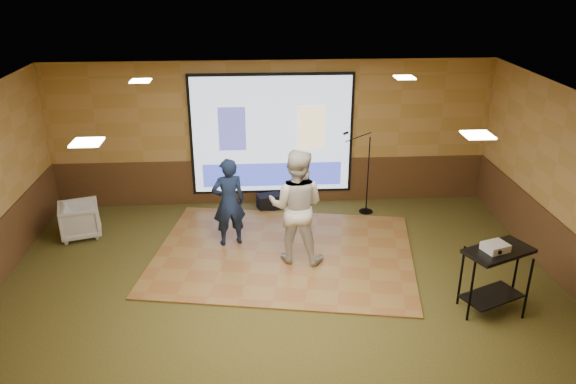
{
  "coord_description": "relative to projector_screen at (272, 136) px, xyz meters",
  "views": [
    {
      "loc": [
        -0.36,
        -7.52,
        4.86
      ],
      "look_at": [
        0.17,
        0.91,
        1.3
      ],
      "focal_mm": 35.0,
      "sensor_mm": 36.0,
      "label": 1
    }
  ],
  "objects": [
    {
      "name": "projector",
      "position": [
        2.99,
        -4.2,
        -0.39
      ],
      "size": [
        0.4,
        0.37,
        0.11
      ],
      "primitive_type": "cube",
      "rotation": [
        0.0,
        0.0,
        0.34
      ],
      "color": "silver",
      "rests_on": "av_table"
    },
    {
      "name": "duffel_bag",
      "position": [
        -0.08,
        -0.29,
        -1.33
      ],
      "size": [
        0.55,
        0.43,
        0.3
      ],
      "primitive_type": "cube",
      "rotation": [
        0.0,
        0.0,
        0.26
      ],
      "color": "black",
      "rests_on": "ground"
    },
    {
      "name": "player_left",
      "position": [
        -0.84,
        -1.85,
        -0.63
      ],
      "size": [
        0.67,
        0.53,
        1.63
      ],
      "primitive_type": "imported",
      "rotation": [
        0.0,
        0.0,
        3.4
      ],
      "color": "#152241",
      "rests_on": "dance_floor"
    },
    {
      "name": "ground",
      "position": [
        0.0,
        -3.44,
        -1.47
      ],
      "size": [
        9.0,
        9.0,
        0.0
      ],
      "primitive_type": "plane",
      "color": "#303B1B",
      "rests_on": "ground"
    },
    {
      "name": "av_table",
      "position": [
        3.06,
        -4.17,
        -0.74
      ],
      "size": [
        0.98,
        0.52,
        1.03
      ],
      "rotation": [
        0.0,
        0.0,
        0.42
      ],
      "color": "black",
      "rests_on": "ground"
    },
    {
      "name": "wainscot_right",
      "position": [
        4.48,
        -3.44,
        -1.0
      ],
      "size": [
        0.04,
        7.0,
        0.95
      ],
      "primitive_type": "cube",
      "color": "#4D3219",
      "rests_on": "ground"
    },
    {
      "name": "mic_stand",
      "position": [
        1.84,
        -0.6,
        -0.98
      ],
      "size": [
        0.68,
        0.28,
        1.74
      ],
      "rotation": [
        0.0,
        0.0,
        -0.04
      ],
      "color": "black",
      "rests_on": "ground"
    },
    {
      "name": "room_shell",
      "position": [
        0.0,
        -3.44,
        0.62
      ],
      "size": [
        9.04,
        7.04,
        3.02
      ],
      "color": "tan",
      "rests_on": "ground"
    },
    {
      "name": "downlight_ne",
      "position": [
        2.2,
        -1.64,
        1.5
      ],
      "size": [
        0.32,
        0.32,
        0.02
      ],
      "primitive_type": "cube",
      "color": "beige",
      "rests_on": "room_shell"
    },
    {
      "name": "player_right",
      "position": [
        0.31,
        -2.49,
        -0.45
      ],
      "size": [
        1.13,
        0.98,
        1.98
      ],
      "primitive_type": "imported",
      "rotation": [
        0.0,
        0.0,
        2.87
      ],
      "color": "silver",
      "rests_on": "dance_floor"
    },
    {
      "name": "banquet_chair",
      "position": [
        -3.64,
        -1.31,
        -1.15
      ],
      "size": [
        0.89,
        0.88,
        0.65
      ],
      "primitive_type": "imported",
      "rotation": [
        0.0,
        0.0,
        1.87
      ],
      "color": "gray",
      "rests_on": "ground"
    },
    {
      "name": "wainscot_back",
      "position": [
        0.0,
        0.04,
        -1.0
      ],
      "size": [
        9.0,
        0.04,
        0.95
      ],
      "primitive_type": "cube",
      "color": "#4D3219",
      "rests_on": "ground"
    },
    {
      "name": "dance_floor",
      "position": [
        0.12,
        -2.27,
        -1.46
      ],
      "size": [
        4.99,
        4.13,
        0.03
      ],
      "primitive_type": "cube",
      "rotation": [
        0.0,
        0.0,
        -0.17
      ],
      "color": "olive",
      "rests_on": "ground"
    },
    {
      "name": "downlight_nw",
      "position": [
        -2.2,
        -1.64,
        1.5
      ],
      "size": [
        0.32,
        0.32,
        0.02
      ],
      "primitive_type": "cube",
      "color": "beige",
      "rests_on": "room_shell"
    },
    {
      "name": "downlight_se",
      "position": [
        2.2,
        -4.94,
        1.5
      ],
      "size": [
        0.32,
        0.32,
        0.02
      ],
      "primitive_type": "cube",
      "color": "beige",
      "rests_on": "room_shell"
    },
    {
      "name": "downlight_sw",
      "position": [
        -2.2,
        -4.94,
        1.5
      ],
      "size": [
        0.32,
        0.32,
        0.02
      ],
      "primitive_type": "cube",
      "color": "beige",
      "rests_on": "room_shell"
    },
    {
      "name": "projector_screen",
      "position": [
        0.0,
        0.0,
        0.0
      ],
      "size": [
        3.32,
        0.06,
        2.52
      ],
      "color": "black",
      "rests_on": "room_shell"
    }
  ]
}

